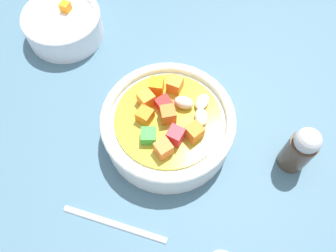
% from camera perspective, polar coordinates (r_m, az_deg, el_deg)
% --- Properties ---
extents(ground_plane, '(1.40, 1.40, 0.02)m').
position_cam_1_polar(ground_plane, '(0.48, 0.00, -1.96)').
color(ground_plane, '#42667A').
extents(soup_bowl_main, '(0.17, 0.17, 0.07)m').
position_cam_1_polar(soup_bowl_main, '(0.44, 0.02, 0.22)').
color(soup_bowl_main, white).
rests_on(soup_bowl_main, ground_plane).
extents(spoon, '(0.04, 0.22, 0.01)m').
position_cam_1_polar(spoon, '(0.42, -2.07, -18.28)').
color(spoon, silver).
rests_on(spoon, ground_plane).
extents(side_bowl_small, '(0.12, 0.12, 0.05)m').
position_cam_1_polar(side_bowl_small, '(0.58, -17.26, 16.13)').
color(side_bowl_small, white).
rests_on(side_bowl_small, ground_plane).
extents(pepper_shaker, '(0.04, 0.04, 0.08)m').
position_cam_1_polar(pepper_shaker, '(0.45, 21.46, -3.67)').
color(pepper_shaker, '#4C3828').
rests_on(pepper_shaker, ground_plane).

